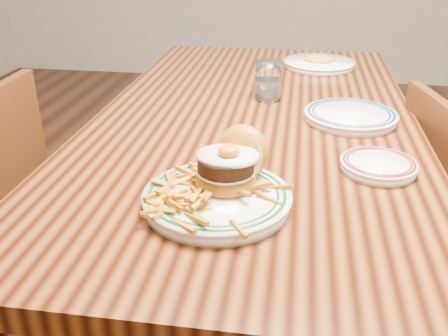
# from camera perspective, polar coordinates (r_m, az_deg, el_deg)

# --- Properties ---
(floor) EXTENTS (6.00, 6.00, 0.00)m
(floor) POSITION_cam_1_polar(r_m,az_deg,el_deg) (1.76, 2.89, -17.52)
(floor) COLOR black
(floor) RESTS_ON ground
(table) EXTENTS (0.85, 1.60, 0.75)m
(table) POSITION_cam_1_polar(r_m,az_deg,el_deg) (1.39, 3.49, 2.66)
(table) COLOR black
(table) RESTS_ON floor
(main_plate) EXTENTS (0.27, 0.29, 0.13)m
(main_plate) POSITION_cam_1_polar(r_m,az_deg,el_deg) (0.91, -0.30, -1.99)
(main_plate) COLOR white
(main_plate) RESTS_ON table
(side_plate) EXTENTS (0.16, 0.16, 0.02)m
(side_plate) POSITION_cam_1_polar(r_m,az_deg,el_deg) (1.08, 17.24, 0.34)
(side_plate) COLOR white
(side_plate) RESTS_ON table
(rear_plate) EXTENTS (0.24, 0.24, 0.03)m
(rear_plate) POSITION_cam_1_polar(r_m,az_deg,el_deg) (1.35, 14.27, 5.83)
(rear_plate) COLOR white
(rear_plate) RESTS_ON table
(water_glass) EXTENTS (0.08, 0.08, 0.11)m
(water_glass) POSITION_cam_1_polar(r_m,az_deg,el_deg) (1.47, 5.07, 9.66)
(water_glass) COLOR white
(water_glass) RESTS_ON table
(far_plate) EXTENTS (0.25, 0.25, 0.05)m
(far_plate) POSITION_cam_1_polar(r_m,az_deg,el_deg) (1.86, 10.82, 11.68)
(far_plate) COLOR white
(far_plate) RESTS_ON table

